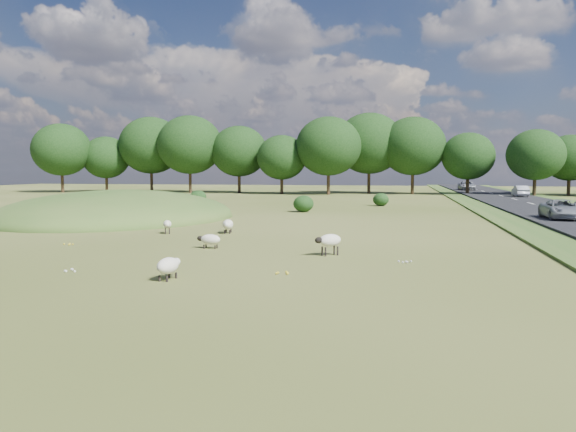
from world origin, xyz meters
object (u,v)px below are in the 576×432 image
object	(u,v)px
car_1	(562,209)
sheep_3	(329,241)
car_3	(520,191)
sheep_4	(168,266)
sheep_1	(228,225)
sheep_2	(167,224)
sheep_0	(210,239)
car_5	(467,185)

from	to	relation	value
car_1	sheep_3	bearing A→B (deg)	-127.69
car_3	sheep_4	bearing A→B (deg)	68.99
sheep_4	car_1	xyz separation A→B (m)	(17.37, 22.86, 0.43)
sheep_4	car_3	xyz separation A→B (m)	(21.17, 55.12, 0.46)
sheep_1	sheep_2	xyz separation A→B (m)	(-3.15, -0.79, 0.03)
sheep_3	sheep_0	bearing A→B (deg)	-51.02
sheep_2	car_5	size ratio (longest dim) A/B	0.20
sheep_0	sheep_2	size ratio (longest dim) A/B	1.05
sheep_0	sheep_4	size ratio (longest dim) A/B	0.88
sheep_1	car_5	xyz separation A→B (m)	(19.44, 63.90, 0.49)
sheep_3	car_1	distance (m)	21.39
sheep_1	car_3	size ratio (longest dim) A/B	0.34
sheep_3	car_5	xyz separation A→B (m)	(13.08, 70.70, 0.36)
sheep_3	sheep_4	xyz separation A→B (m)	(-4.30, -5.93, -0.16)
car_3	sheep_1	bearing A→B (deg)	61.26
car_1	sheep_1	bearing A→B (deg)	-152.50
sheep_2	sheep_4	world-z (taller)	sheep_2
sheep_1	car_3	bearing A→B (deg)	140.34
car_3	car_5	distance (m)	21.85
car_5	sheep_1	bearing A→B (deg)	-106.92
sheep_3	car_5	size ratio (longest dim) A/B	0.22
sheep_4	car_1	distance (m)	28.72
sheep_1	car_3	distance (m)	48.34
sheep_3	car_3	size ratio (longest dim) A/B	0.29
sheep_3	car_5	world-z (taller)	car_5
sheep_1	car_5	world-z (taller)	car_5
sheep_3	car_5	bearing A→B (deg)	-140.91
sheep_0	car_5	xyz separation A→B (m)	(18.44, 69.70, 0.57)
sheep_0	car_3	xyz separation A→B (m)	(22.24, 48.18, 0.51)
sheep_0	sheep_3	size ratio (longest dim) A/B	0.95
car_3	sheep_3	bearing A→B (deg)	71.06
sheep_1	car_3	xyz separation A→B (m)	(23.24, 42.39, 0.44)
sheep_0	sheep_2	xyz separation A→B (m)	(-4.15, 5.01, 0.11)
sheep_0	car_3	size ratio (longest dim) A/B	0.27
car_1	car_5	size ratio (longest dim) A/B	0.88
sheep_2	car_3	world-z (taller)	car_3
sheep_0	sheep_1	bearing A→B (deg)	-75.96
sheep_3	sheep_4	bearing A→B (deg)	13.65
sheep_3	sheep_4	world-z (taller)	sheep_3
sheep_1	sheep_4	xyz separation A→B (m)	(2.07, -12.74, -0.03)
sheep_2	sheep_4	bearing A→B (deg)	-179.44
sheep_0	sheep_2	world-z (taller)	sheep_2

